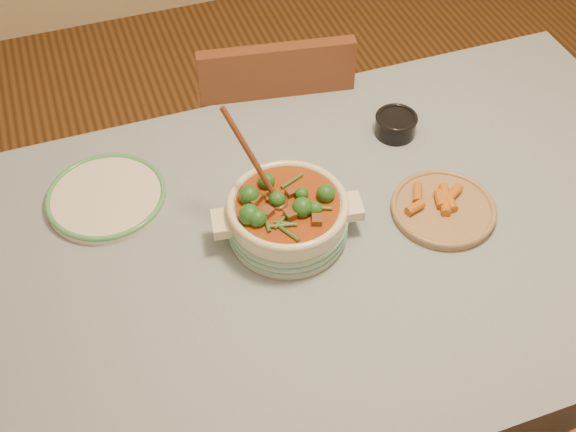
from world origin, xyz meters
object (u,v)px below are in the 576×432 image
(condiment_bowl, at_px, (396,124))
(chair_far, at_px, (272,133))
(white_plate, at_px, (106,197))
(fried_plate, at_px, (444,207))
(dining_table, at_px, (360,253))
(stew_casserole, at_px, (287,214))

(condiment_bowl, bearing_deg, chair_far, 120.76)
(white_plate, xyz_separation_m, fried_plate, (0.74, -0.30, 0.00))
(dining_table, height_order, chair_far, chair_far)
(fried_plate, bearing_deg, dining_table, 174.88)
(dining_table, height_order, white_plate, white_plate)
(stew_casserole, height_order, fried_plate, stew_casserole)
(stew_casserole, bearing_deg, fried_plate, -8.90)
(dining_table, relative_size, chair_far, 1.85)
(white_plate, height_order, condiment_bowl, condiment_bowl)
(fried_plate, height_order, chair_far, chair_far)
(condiment_bowl, distance_m, fried_plate, 0.29)
(condiment_bowl, relative_size, chair_far, 0.14)
(chair_far, bearing_deg, condiment_bowl, 130.01)
(stew_casserole, bearing_deg, white_plate, 146.71)
(white_plate, distance_m, condiment_bowl, 0.75)
(dining_table, distance_m, stew_casserole, 0.24)
(condiment_bowl, distance_m, chair_far, 0.50)
(white_plate, distance_m, chair_far, 0.69)
(white_plate, bearing_deg, chair_far, 33.76)
(dining_table, bearing_deg, white_plate, 152.43)
(stew_casserole, distance_m, white_plate, 0.45)
(condiment_bowl, height_order, fried_plate, condiment_bowl)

